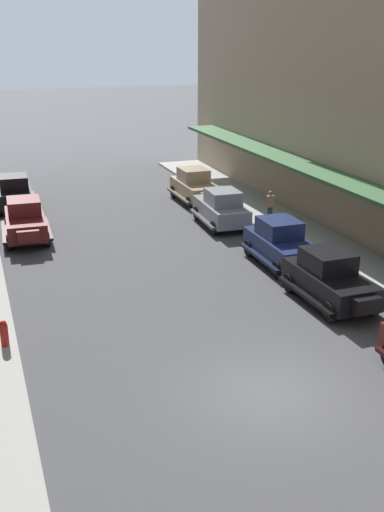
{
  "coord_description": "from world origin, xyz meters",
  "views": [
    {
      "loc": [
        -6.67,
        -12.69,
        8.9
      ],
      "look_at": [
        0.0,
        6.0,
        1.8
      ],
      "focal_mm": 43.65,
      "sensor_mm": 36.0,
      "label": 1
    }
  ],
  "objects_px": {
    "parked_car_1": "(221,207)",
    "fire_hydrant": "(4,333)",
    "pedestrian_0": "(270,207)",
    "parked_car_2": "(15,191)",
    "parked_car_6": "(25,219)",
    "parked_car_4": "(281,242)",
    "parked_car_3": "(195,185)",
    "parked_car_5": "(330,277)"
  },
  "relations": [
    {
      "from": "parked_car_5",
      "to": "pedestrian_0",
      "type": "distance_m",
      "value": 9.15
    },
    {
      "from": "parked_car_5",
      "to": "parked_car_1",
      "type": "bearing_deg",
      "value": 90.26
    },
    {
      "from": "parked_car_4",
      "to": "parked_car_2",
      "type": "bearing_deg",
      "value": 126.96
    },
    {
      "from": "parked_car_3",
      "to": "fire_hydrant",
      "type": "xyz_separation_m",
      "value": [
        -11.24,
        -14.5,
        -0.38
      ]
    },
    {
      "from": "parked_car_1",
      "to": "fire_hydrant",
      "type": "height_order",
      "value": "parked_car_1"
    },
    {
      "from": "parked_car_1",
      "to": "fire_hydrant",
      "type": "bearing_deg",
      "value": -138.39
    },
    {
      "from": "parked_car_2",
      "to": "fire_hydrant",
      "type": "bearing_deg",
      "value": -95.75
    },
    {
      "from": "parked_car_1",
      "to": "pedestrian_0",
      "type": "height_order",
      "value": "parked_car_1"
    },
    {
      "from": "parked_car_1",
      "to": "pedestrian_0",
      "type": "bearing_deg",
      "value": -23.53
    },
    {
      "from": "parked_car_2",
      "to": "fire_hydrant",
      "type": "height_order",
      "value": "parked_car_2"
    },
    {
      "from": "parked_car_3",
      "to": "parked_car_6",
      "type": "height_order",
      "value": "same"
    },
    {
      "from": "parked_car_4",
      "to": "fire_hydrant",
      "type": "bearing_deg",
      "value": -160.91
    },
    {
      "from": "parked_car_4",
      "to": "parked_car_5",
      "type": "height_order",
      "value": "same"
    },
    {
      "from": "parked_car_1",
      "to": "parked_car_3",
      "type": "xyz_separation_m",
      "value": [
        0.37,
        4.84,
        0.0
      ]
    },
    {
      "from": "parked_car_2",
      "to": "parked_car_5",
      "type": "distance_m",
      "value": 19.02
    },
    {
      "from": "parked_car_2",
      "to": "fire_hydrant",
      "type": "xyz_separation_m",
      "value": [
        -1.65,
        -16.43,
        -0.38
      ]
    },
    {
      "from": "parked_car_5",
      "to": "fire_hydrant",
      "type": "distance_m",
      "value": 10.93
    },
    {
      "from": "parked_car_5",
      "to": "pedestrian_0",
      "type": "xyz_separation_m",
      "value": [
        2.12,
        8.9,
        0.05
      ]
    },
    {
      "from": "parked_car_6",
      "to": "fire_hydrant",
      "type": "height_order",
      "value": "parked_car_6"
    },
    {
      "from": "parked_car_5",
      "to": "parked_car_6",
      "type": "bearing_deg",
      "value": 130.28
    },
    {
      "from": "pedestrian_0",
      "to": "fire_hydrant",
      "type": "bearing_deg",
      "value": -146.23
    },
    {
      "from": "parked_car_1",
      "to": "parked_car_4",
      "type": "bearing_deg",
      "value": -87.57
    },
    {
      "from": "parked_car_2",
      "to": "pedestrian_0",
      "type": "xyz_separation_m",
      "value": [
        11.38,
        -7.71,
        0.05
      ]
    },
    {
      "from": "parked_car_6",
      "to": "parked_car_1",
      "type": "bearing_deg",
      "value": -6.68
    },
    {
      "from": "pedestrian_0",
      "to": "parked_car_6",
      "type": "bearing_deg",
      "value": 169.93
    },
    {
      "from": "parked_car_3",
      "to": "parked_car_1",
      "type": "bearing_deg",
      "value": -94.4
    },
    {
      "from": "parked_car_1",
      "to": "fire_hydrant",
      "type": "relative_size",
      "value": 5.27
    },
    {
      "from": "fire_hydrant",
      "to": "pedestrian_0",
      "type": "bearing_deg",
      "value": 33.77
    },
    {
      "from": "parked_car_3",
      "to": "parked_car_5",
      "type": "height_order",
      "value": "same"
    },
    {
      "from": "parked_car_3",
      "to": "fire_hydrant",
      "type": "bearing_deg",
      "value": -127.8
    },
    {
      "from": "parked_car_1",
      "to": "parked_car_5",
      "type": "relative_size",
      "value": 1.01
    },
    {
      "from": "parked_car_2",
      "to": "pedestrian_0",
      "type": "bearing_deg",
      "value": -34.12
    },
    {
      "from": "parked_car_3",
      "to": "parked_car_2",
      "type": "bearing_deg",
      "value": 168.62
    },
    {
      "from": "parked_car_5",
      "to": "parked_car_3",
      "type": "bearing_deg",
      "value": 88.72
    },
    {
      "from": "parked_car_3",
      "to": "parked_car_4",
      "type": "height_order",
      "value": "same"
    },
    {
      "from": "fire_hydrant",
      "to": "parked_car_6",
      "type": "bearing_deg",
      "value": 81.19
    },
    {
      "from": "parked_car_2",
      "to": "parked_car_6",
      "type": "xyz_separation_m",
      "value": [
        0.01,
        -5.69,
        0.0
      ]
    },
    {
      "from": "parked_car_5",
      "to": "pedestrian_0",
      "type": "bearing_deg",
      "value": 76.62
    },
    {
      "from": "parked_car_2",
      "to": "parked_car_6",
      "type": "relative_size",
      "value": 1.0
    },
    {
      "from": "fire_hydrant",
      "to": "parked_car_4",
      "type": "bearing_deg",
      "value": 19.09
    },
    {
      "from": "parked_car_1",
      "to": "parked_car_2",
      "type": "xyz_separation_m",
      "value": [
        -9.22,
        6.77,
        0.0
      ]
    },
    {
      "from": "pedestrian_0",
      "to": "parked_car_1",
      "type": "bearing_deg",
      "value": 156.47
    }
  ]
}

